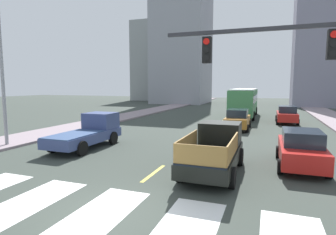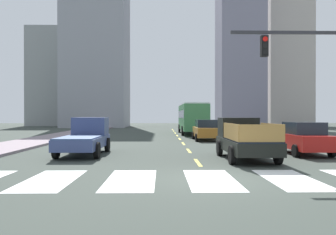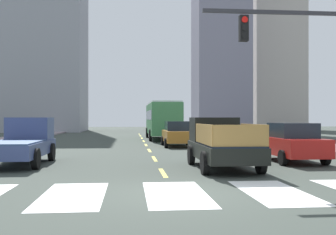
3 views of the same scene
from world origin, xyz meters
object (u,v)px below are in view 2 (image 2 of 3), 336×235
city_bus (192,116)px  sedan_near_left (303,138)px  sedan_near_right (240,128)px  pickup_stakebed (244,139)px  pickup_dark (86,137)px  sedan_mid (206,130)px

city_bus → sedan_near_left: size_ratio=2.45×
sedan_near_left → sedan_near_right: bearing=91.0°
pickup_stakebed → sedan_near_left: (3.58, 1.70, -0.08)m
pickup_dark → sedan_near_left: pickup_dark is taller
city_bus → sedan_near_left: city_bus is taller
city_bus → pickup_stakebed: bearing=-86.8°
pickup_dark → sedan_near_right: (11.89, 15.43, -0.06)m
pickup_dark → sedan_near_right: bearing=49.8°
sedan_near_right → pickup_dark: bearing=-127.0°
sedan_mid → sedan_near_right: (4.15, 5.60, 0.00)m
pickup_stakebed → city_bus: 21.50m
sedan_mid → sedan_near_right: same height
sedan_mid → sedan_near_left: (3.86, -10.22, 0.00)m
pickup_stakebed → city_bus: (-0.56, 21.47, 1.02)m
pickup_stakebed → sedan_near_right: pickup_stakebed is taller
pickup_dark → sedan_near_left: (11.61, -0.39, -0.06)m
pickup_stakebed → sedan_near_right: 17.94m
sedan_mid → pickup_stakebed: bearing=-90.6°
pickup_dark → city_bus: (7.47, 19.38, 1.03)m
city_bus → sedan_mid: bearing=-86.6°
pickup_stakebed → pickup_dark: same height
city_bus → pickup_dark: bearing=-109.4°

